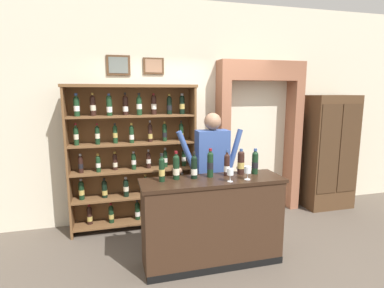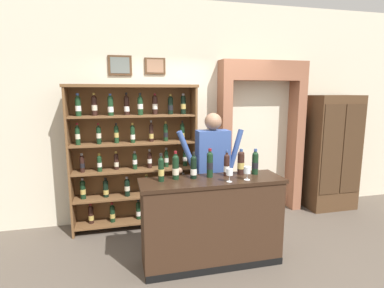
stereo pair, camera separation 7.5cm
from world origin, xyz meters
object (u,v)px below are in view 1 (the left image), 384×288
at_px(tasting_bottle_vin_santo, 241,162).
at_px(wine_glass_right, 230,172).
at_px(shopkeeper, 212,163).
at_px(tasting_bottle_chianti, 176,167).
at_px(tasting_bottle_riserva, 162,169).
at_px(side_cabinet, 329,152).
at_px(tasting_counter, 212,222).
at_px(tasting_bottle_prosecco, 227,164).
at_px(wine_shelf, 133,153).
at_px(wine_glass_spare, 248,171).
at_px(tasting_bottle_brunello, 194,167).
at_px(tasting_bottle_super_tuscan, 210,164).
at_px(tasting_bottle_bianco, 255,162).

distance_m(tasting_bottle_vin_santo, wine_glass_right, 0.35).
distance_m(shopkeeper, tasting_bottle_chianti, 0.75).
distance_m(tasting_bottle_chianti, wine_glass_right, 0.60).
bearing_deg(tasting_bottle_vin_santo, tasting_bottle_riserva, -176.72).
bearing_deg(wine_glass_right, tasting_bottle_vin_santo, 47.17).
bearing_deg(tasting_bottle_chianti, side_cabinet, 20.58).
distance_m(tasting_counter, tasting_bottle_prosecco, 0.68).
height_order(tasting_counter, wine_glass_right, wine_glass_right).
bearing_deg(tasting_bottle_vin_santo, wine_shelf, 136.89).
bearing_deg(side_cabinet, shopkeeper, -164.89).
bearing_deg(tasting_bottle_riserva, wine_glass_spare, -10.89).
distance_m(tasting_bottle_brunello, tasting_bottle_vin_santo, 0.58).
relative_size(side_cabinet, tasting_bottle_super_tuscan, 5.77).
distance_m(tasting_bottle_riserva, tasting_bottle_bianco, 1.12).
distance_m(side_cabinet, tasting_bottle_vin_santo, 2.38).
bearing_deg(side_cabinet, tasting_bottle_super_tuscan, -156.24).
height_order(tasting_counter, tasting_bottle_chianti, tasting_bottle_chianti).
distance_m(shopkeeper, tasting_bottle_prosecco, 0.47).
bearing_deg(tasting_bottle_brunello, tasting_bottle_super_tuscan, 2.34).
relative_size(side_cabinet, tasting_bottle_riserva, 6.17).
distance_m(tasting_bottle_prosecco, tasting_bottle_vin_santo, 0.18).
distance_m(tasting_counter, tasting_bottle_super_tuscan, 0.67).
bearing_deg(tasting_bottle_brunello, tasting_bottle_chianti, 173.87).
bearing_deg(tasting_bottle_brunello, wine_glass_right, -33.30).
bearing_deg(tasting_bottle_vin_santo, side_cabinet, 27.03).
height_order(tasting_bottle_bianco, wine_glass_right, tasting_bottle_bianco).
bearing_deg(shopkeeper, tasting_bottle_riserva, -145.91).
relative_size(side_cabinet, tasting_bottle_brunello, 6.30).
distance_m(tasting_bottle_chianti, tasting_bottle_super_tuscan, 0.40).
bearing_deg(tasting_counter, tasting_bottle_prosecco, 25.62).
height_order(tasting_bottle_brunello, tasting_bottle_prosecco, same).
relative_size(side_cabinet, tasting_bottle_chianti, 6.01).
height_order(tasting_bottle_bianco, wine_glass_spare, tasting_bottle_bianco).
bearing_deg(tasting_bottle_bianco, shopkeeper, 128.04).
height_order(tasting_counter, tasting_bottle_brunello, tasting_bottle_brunello).
relative_size(tasting_bottle_brunello, tasting_bottle_super_tuscan, 0.92).
relative_size(wine_shelf, tasting_bottle_vin_santo, 6.80).
relative_size(wine_shelf, tasting_counter, 1.27).
bearing_deg(shopkeeper, tasting_bottle_prosecco, -87.33).
xyz_separation_m(side_cabinet, shopkeeper, (-2.31, -0.62, 0.10)).
height_order(tasting_counter, tasting_bottle_prosecco, tasting_bottle_prosecco).
height_order(tasting_bottle_super_tuscan, wine_glass_right, tasting_bottle_super_tuscan).
bearing_deg(tasting_bottle_prosecco, wine_glass_spare, -53.81).
distance_m(tasting_bottle_chianti, tasting_bottle_prosecco, 0.60).
relative_size(tasting_counter, tasting_bottle_vin_santo, 5.33).
height_order(tasting_counter, shopkeeper, shopkeeper).
xyz_separation_m(tasting_counter, tasting_bottle_super_tuscan, (-0.00, 0.09, 0.66)).
relative_size(side_cabinet, tasting_bottle_prosecco, 6.29).
distance_m(side_cabinet, tasting_bottle_brunello, 2.92).
bearing_deg(tasting_bottle_chianti, tasting_bottle_vin_santo, 0.71).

